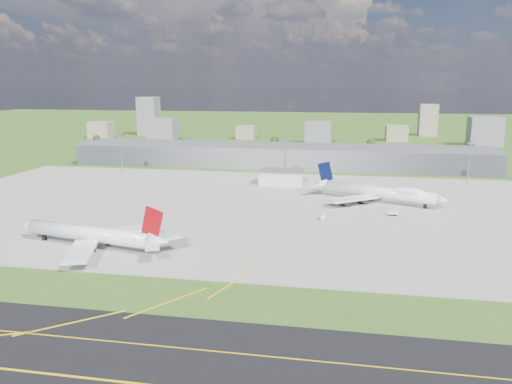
% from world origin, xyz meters
% --- Properties ---
extents(ground, '(1400.00, 1400.00, 0.00)m').
position_xyz_m(ground, '(0.00, 150.00, 0.00)').
color(ground, '#375A1C').
rests_on(ground, ground).
extents(taxiway, '(1400.00, 60.00, 0.06)m').
position_xyz_m(taxiway, '(0.00, -110.00, 0.03)').
color(taxiway, black).
rests_on(taxiway, ground).
extents(apron, '(360.00, 190.00, 0.08)m').
position_xyz_m(apron, '(10.00, 40.00, 0.04)').
color(apron, gray).
rests_on(apron, ground).
extents(terminal, '(300.00, 42.00, 15.00)m').
position_xyz_m(terminal, '(0.00, 165.00, 7.50)').
color(terminal, gray).
rests_on(terminal, ground).
extents(ops_building, '(26.00, 16.00, 8.00)m').
position_xyz_m(ops_building, '(10.00, 100.00, 4.00)').
color(ops_building, silver).
rests_on(ops_building, ground).
extents(mast_west, '(3.50, 2.00, 25.90)m').
position_xyz_m(mast_west, '(-100.00, 115.00, 17.71)').
color(mast_west, gray).
rests_on(mast_west, ground).
extents(mast_center, '(3.50, 2.00, 25.90)m').
position_xyz_m(mast_center, '(10.00, 115.00, 17.71)').
color(mast_center, gray).
rests_on(mast_center, ground).
extents(mast_east, '(3.50, 2.00, 25.90)m').
position_xyz_m(mast_east, '(120.00, 115.00, 17.71)').
color(mast_east, gray).
rests_on(mast_east, ground).
extents(airliner_red_twin, '(66.14, 50.86, 18.26)m').
position_xyz_m(airliner_red_twin, '(-43.62, -31.43, 4.86)').
color(airliner_red_twin, white).
rests_on(airliner_red_twin, ground).
extents(airliner_blue_quad, '(67.30, 51.08, 18.61)m').
position_xyz_m(airliner_blue_quad, '(65.23, 61.61, 5.17)').
color(airliner_blue_quad, white).
rests_on(airliner_blue_quad, ground).
extents(tug_yellow, '(3.95, 3.25, 1.73)m').
position_xyz_m(tug_yellow, '(-39.59, -9.06, 0.90)').
color(tug_yellow, '#DEA00D').
rests_on(tug_yellow, ground).
extents(van_white_near, '(2.54, 5.03, 2.51)m').
position_xyz_m(van_white_near, '(38.97, 22.15, 1.27)').
color(van_white_near, white).
rests_on(van_white_near, ground).
extents(van_white_far, '(4.43, 2.32, 2.27)m').
position_xyz_m(van_white_far, '(70.07, 35.37, 1.15)').
color(van_white_far, silver).
rests_on(van_white_far, ground).
extents(bldg_far_w, '(24.00, 20.00, 18.00)m').
position_xyz_m(bldg_far_w, '(-220.00, 320.00, 9.00)').
color(bldg_far_w, gray).
rests_on(bldg_far_w, ground).
extents(bldg_w, '(28.00, 22.00, 24.00)m').
position_xyz_m(bldg_w, '(-140.00, 300.00, 12.00)').
color(bldg_w, slate).
rests_on(bldg_w, ground).
extents(bldg_cw, '(20.00, 18.00, 14.00)m').
position_xyz_m(bldg_cw, '(-60.00, 340.00, 7.00)').
color(bldg_cw, gray).
rests_on(bldg_cw, ground).
extents(bldg_c, '(26.00, 20.00, 22.00)m').
position_xyz_m(bldg_c, '(20.00, 310.00, 11.00)').
color(bldg_c, slate).
rests_on(bldg_c, ground).
extents(bldg_ce, '(22.00, 24.00, 16.00)m').
position_xyz_m(bldg_ce, '(100.00, 350.00, 8.00)').
color(bldg_ce, gray).
rests_on(bldg_ce, ground).
extents(bldg_e, '(30.00, 22.00, 28.00)m').
position_xyz_m(bldg_e, '(180.00, 320.00, 14.00)').
color(bldg_e, slate).
rests_on(bldg_e, ground).
extents(bldg_tall_w, '(22.00, 20.00, 44.00)m').
position_xyz_m(bldg_tall_w, '(-180.00, 360.00, 22.00)').
color(bldg_tall_w, slate).
rests_on(bldg_tall_w, ground).
extents(bldg_tall_e, '(20.00, 18.00, 36.00)m').
position_xyz_m(bldg_tall_e, '(140.00, 410.00, 18.00)').
color(bldg_tall_e, gray).
rests_on(bldg_tall_e, ground).
extents(tree_far_w, '(7.20, 7.20, 8.80)m').
position_xyz_m(tree_far_w, '(-200.00, 270.00, 5.18)').
color(tree_far_w, '#382314').
rests_on(tree_far_w, ground).
extents(tree_w, '(6.75, 6.75, 8.25)m').
position_xyz_m(tree_w, '(-110.00, 265.00, 4.86)').
color(tree_w, '#382314').
rests_on(tree_w, ground).
extents(tree_c, '(8.10, 8.10, 9.90)m').
position_xyz_m(tree_c, '(-20.00, 280.00, 5.84)').
color(tree_c, '#382314').
rests_on(tree_c, ground).
extents(tree_e, '(7.65, 7.65, 9.35)m').
position_xyz_m(tree_e, '(70.00, 275.00, 5.51)').
color(tree_e, '#382314').
rests_on(tree_e, ground).
extents(tree_far_e, '(6.30, 6.30, 7.70)m').
position_xyz_m(tree_far_e, '(160.00, 285.00, 4.53)').
color(tree_far_e, '#382314').
rests_on(tree_far_e, ground).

